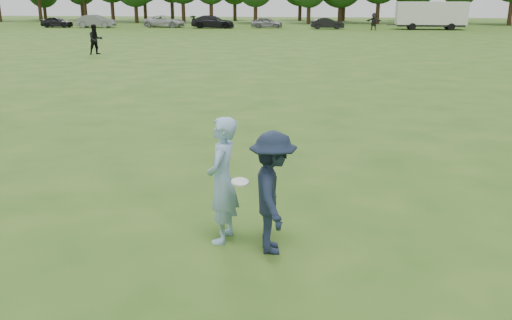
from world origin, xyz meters
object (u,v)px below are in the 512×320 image
object	(u,v)px
thrower	(222,180)
player_far_d	(374,21)
car_e	(267,23)
car_f	(327,23)
defender	(273,193)
car_a	(57,22)
cargo_trailer	(431,14)
car_b	(96,21)
player_far_a	(95,40)
car_d	(213,22)
car_c	(165,21)

from	to	relation	value
thrower	player_far_d	size ratio (longest dim) A/B	1.02
car_e	car_f	size ratio (longest dim) A/B	0.97
defender	car_f	world-z (taller)	defender
car_a	car_f	size ratio (longest dim) A/B	0.99
car_a	cargo_trailer	xyz separation A→B (m)	(46.13, 1.71, 1.10)
defender	car_e	xyz separation A→B (m)	(-7.39, 61.54, -0.28)
car_a	cargo_trailer	bearing A→B (deg)	-86.89
defender	cargo_trailer	bearing A→B (deg)	-21.82
thrower	player_far_d	world-z (taller)	thrower
thrower	car_b	size ratio (longest dim) A/B	0.42
thrower	player_far_a	xyz separation A→B (m)	(-14.21, 27.57, -0.02)
player_far_a	car_d	xyz separation A→B (m)	(1.04, 32.35, -0.22)
car_a	car_b	xyz separation A→B (m)	(5.05, 0.31, 0.12)
car_b	car_e	world-z (taller)	car_b
defender	car_a	world-z (taller)	defender
thrower	player_far_d	distance (m)	58.84
car_b	car_f	distance (m)	28.97
player_far_d	car_e	distance (m)	13.19
car_b	car_c	xyz separation A→B (m)	(8.32, 2.11, -0.06)
defender	player_far_d	xyz separation A→B (m)	(5.50, 58.77, 0.05)
defender	player_far_a	bearing A→B (deg)	17.94
player_far_d	defender	bearing A→B (deg)	-84.94
car_e	car_f	bearing A→B (deg)	-98.49
player_far_a	car_e	size ratio (longest dim) A/B	0.51
defender	car_b	distance (m)	65.95
thrower	car_b	xyz separation A→B (m)	(-28.04, 59.04, -0.22)
player_far_d	car_e	size ratio (longest dim) A/B	0.51
player_far_a	cargo_trailer	distance (m)	42.71
player_far_d	car_e	world-z (taller)	player_far_d
car_b	player_far_d	bearing A→B (deg)	-94.95
player_far_a	cargo_trailer	bearing A→B (deg)	8.50
player_far_d	cargo_trailer	size ratio (longest dim) A/B	0.22
car_d	cargo_trailer	size ratio (longest dim) A/B	0.59
defender	car_e	bearing A→B (deg)	-3.59
car_f	thrower	bearing A→B (deg)	171.13
car_c	cargo_trailer	xyz separation A→B (m)	(32.76, -0.71, 1.05)
car_f	player_far_a	bearing A→B (deg)	146.98
car_e	cargo_trailer	distance (m)	19.65
car_a	car_f	distance (m)	34.03
car_b	car_d	xyz separation A→B (m)	(14.87, 0.88, -0.02)
car_f	car_d	bearing A→B (deg)	82.19
player_far_a	thrower	bearing A→B (deg)	-104.57
defender	car_a	distance (m)	68.05
defender	car_f	distance (m)	60.23
thrower	cargo_trailer	xyz separation A→B (m)	(13.04, 60.44, 0.77)
car_d	cargo_trailer	xyz separation A→B (m)	(26.21, 0.52, 1.00)
car_d	car_e	distance (m)	6.75
player_far_a	car_f	distance (m)	35.76
player_far_d	car_a	world-z (taller)	player_far_d
car_c	car_e	distance (m)	13.15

